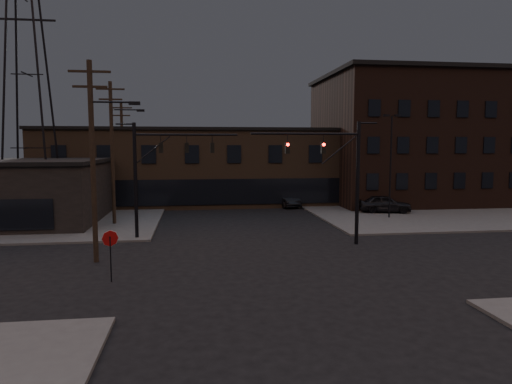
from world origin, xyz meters
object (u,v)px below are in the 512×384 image
parked_car_lot_a (385,204)px  car_crossing (285,199)px  traffic_signal_near (341,169)px  stop_sign (110,244)px  parked_car_lot_b (372,199)px  traffic_signal_far (154,167)px

parked_car_lot_a → car_crossing: (-8.38, 6.29, -0.18)m
traffic_signal_near → stop_sign: bearing=-154.1°
parked_car_lot_a → car_crossing: 10.48m
parked_car_lot_b → traffic_signal_near: bearing=138.5°
traffic_signal_near → car_crossing: (0.14, 18.73, -4.14)m
parked_car_lot_b → stop_sign: bearing=123.2°
stop_sign → parked_car_lot_b: bearing=46.9°
parked_car_lot_b → parked_car_lot_a: bearing=157.5°
parked_car_lot_a → parked_car_lot_b: parked_car_lot_a is taller
traffic_signal_far → traffic_signal_near: bearing=-16.2°
parked_car_lot_a → parked_car_lot_b: bearing=4.2°
traffic_signal_near → car_crossing: 19.18m
traffic_signal_far → parked_car_lot_b: (21.42, 14.27, -4.25)m
parked_car_lot_a → parked_car_lot_b: (0.83, 5.33, -0.22)m
traffic_signal_near → traffic_signal_far: same height
traffic_signal_near → parked_car_lot_b: 20.51m
stop_sign → traffic_signal_far: bearing=82.7°
parked_car_lot_a → car_crossing: size_ratio=1.01×
traffic_signal_far → car_crossing: (12.22, 15.23, -4.22)m
traffic_signal_far → parked_car_lot_b: bearing=33.7°
traffic_signal_far → stop_sign: bearing=-97.3°
stop_sign → parked_car_lot_a: stop_sign is taller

